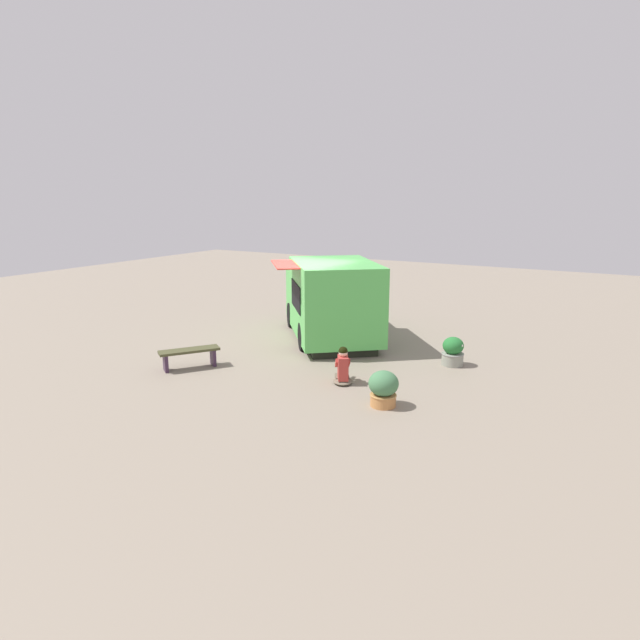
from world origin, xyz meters
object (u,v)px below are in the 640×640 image
object	(u,v)px
planter_flowering_far	(453,351)
plaza_bench	(189,354)
planter_flowering_near	(383,388)
person_customer	(343,369)
food_truck	(331,301)

from	to	relation	value
planter_flowering_far	plaza_bench	world-z (taller)	planter_flowering_far
planter_flowering_near	planter_flowering_far	world-z (taller)	planter_flowering_near
planter_flowering_far	plaza_bench	distance (m)	6.43
person_customer	planter_flowering_near	size ratio (longest dim) A/B	1.17
food_truck	planter_flowering_far	bearing A→B (deg)	77.85
person_customer	plaza_bench	world-z (taller)	person_customer
food_truck	person_customer	distance (m)	4.03
food_truck	person_customer	size ratio (longest dim) A/B	5.83
food_truck	planter_flowering_near	xyz separation A→B (m)	(4.13, 3.45, -0.73)
plaza_bench	planter_flowering_near	bearing A→B (deg)	91.05
food_truck	planter_flowering_far	size ratio (longest dim) A/B	6.93
planter_flowering_near	plaza_bench	distance (m)	5.03
food_truck	plaza_bench	xyz separation A→B (m)	(4.23, -1.58, -0.76)
person_customer	planter_flowering_far	xyz separation A→B (m)	(-2.50, 1.76, 0.02)
planter_flowering_far	planter_flowering_near	bearing A→B (deg)	-7.57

